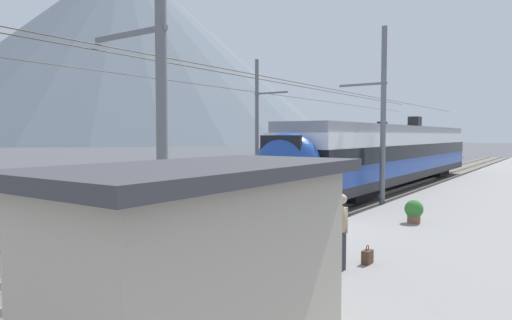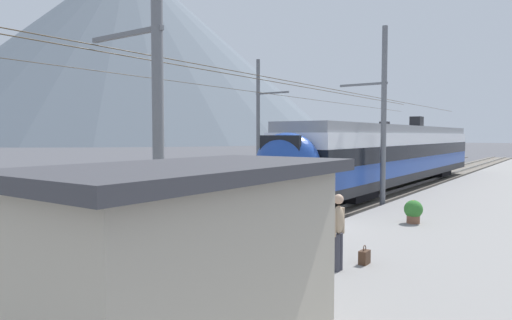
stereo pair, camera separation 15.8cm
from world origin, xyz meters
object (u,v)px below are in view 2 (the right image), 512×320
object	(u,v)px
train_near_platform	(395,153)
passenger_walking	(338,228)
catenary_mast_mid	(381,116)
platform_sign	(319,188)
catenary_mast_west	(153,110)
potted_plant_platform_edge	(413,210)
train_far_track	(368,148)
platform_shelter	(196,271)
handbag_beside_passenger	(364,257)
potted_plant_by_shelter	(248,250)
catenary_mast_far_side	(260,120)

from	to	relation	value
train_near_platform	passenger_walking	world-z (taller)	train_near_platform
catenary_mast_mid	platform_sign	bearing A→B (deg)	-168.93
catenary_mast_west	potted_plant_platform_edge	xyz separation A→B (m)	(9.03, -2.72, -3.06)
train_far_track	platform_shelter	size ratio (longest dim) A/B	5.56
handbag_beside_passenger	potted_plant_platform_edge	bearing A→B (deg)	5.33
platform_sign	potted_plant_by_shelter	distance (m)	2.59
train_far_track	potted_plant_by_shelter	size ratio (longest dim) A/B	33.96
potted_plant_platform_edge	passenger_walking	bearing A→B (deg)	-177.82
train_near_platform	catenary_mast_mid	size ratio (longest dim) A/B	0.60
train_near_platform	platform_shelter	world-z (taller)	train_near_platform
platform_shelter	platform_sign	bearing A→B (deg)	14.58
potted_plant_by_shelter	train_far_track	bearing A→B (deg)	16.52
train_near_platform	catenary_mast_west	world-z (taller)	catenary_mast_west
train_far_track	potted_plant_by_shelter	bearing A→B (deg)	-163.48
potted_plant_by_shelter	platform_shelter	size ratio (longest dim) A/B	0.16
handbag_beside_passenger	potted_plant_platform_edge	world-z (taller)	potted_plant_platform_edge
train_near_platform	platform_sign	distance (m)	17.21
passenger_walking	potted_plant_platform_edge	world-z (taller)	passenger_walking
potted_plant_by_shelter	platform_shelter	bearing A→B (deg)	-151.08
passenger_walking	potted_plant_by_shelter	bearing A→B (deg)	117.03
train_near_platform	potted_plant_by_shelter	xyz separation A→B (m)	(-19.00, -2.96, -1.50)
train_far_track	platform_sign	bearing A→B (deg)	-160.98
train_near_platform	platform_sign	xyz separation A→B (m)	(-16.82, -3.63, -0.28)
train_near_platform	potted_plant_by_shelter	distance (m)	19.29
train_far_track	catenary_mast_far_side	size ratio (longest dim) A/B	0.53
potted_plant_platform_edge	potted_plant_by_shelter	xyz separation A→B (m)	(-7.33, 1.54, -0.04)
catenary_mast_far_side	platform_shelter	world-z (taller)	catenary_mast_far_side
catenary_mast_west	potted_plant_platform_edge	size ratio (longest dim) A/B	56.45
platform_sign	platform_shelter	world-z (taller)	platform_shelter
train_far_track	handbag_beside_passenger	xyz separation A→B (m)	(-27.65, -10.78, -1.73)
catenary_mast_west	platform_sign	xyz separation A→B (m)	(3.88, -1.84, -1.88)
train_near_platform	passenger_walking	xyz separation A→B (m)	(-18.09, -4.75, -0.95)
platform_shelter	catenary_mast_west	bearing A→B (deg)	54.37
platform_sign	platform_shelter	xyz separation A→B (m)	(-6.39, -1.66, -0.27)
catenary_mast_mid	catenary_mast_far_side	size ratio (longest dim) A/B	1.00
train_far_track	catenary_mast_west	distance (m)	32.03
platform_sign	handbag_beside_passenger	size ratio (longest dim) A/B	4.95
potted_plant_by_shelter	platform_shelter	xyz separation A→B (m)	(-4.21, -2.32, 0.95)
catenary_mast_mid	handbag_beside_passenger	xyz separation A→B (m)	(-9.79, -3.23, -3.67)
catenary_mast_west	handbag_beside_passenger	bearing A→B (deg)	-43.40
train_near_platform	catenary_mast_mid	world-z (taller)	catenary_mast_mid
catenary_mast_far_side	handbag_beside_passenger	xyz separation A→B (m)	(-14.17, -12.77, -3.75)
platform_sign	catenary_mast_mid	bearing A→B (deg)	11.07
catenary_mast_far_side	train_far_track	bearing A→B (deg)	-8.38
catenary_mast_west	passenger_walking	distance (m)	4.71
train_far_track	handbag_beside_passenger	bearing A→B (deg)	-158.70
catenary_mast_far_side	platform_sign	distance (m)	17.96
train_near_platform	train_far_track	distance (m)	11.87
catenary_mast_west	catenary_mast_mid	xyz separation A→B (m)	(13.22, -0.01, 0.34)
catenary_mast_mid	catenary_mast_west	bearing A→B (deg)	179.94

